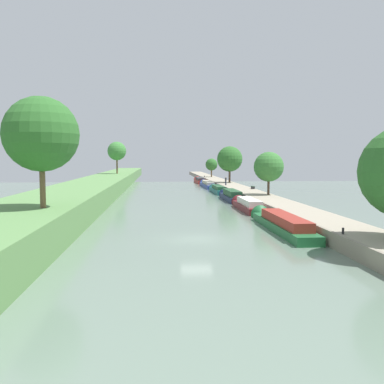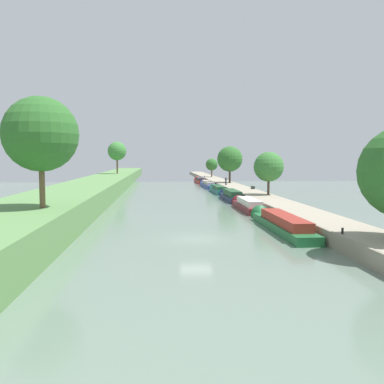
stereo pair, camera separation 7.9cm
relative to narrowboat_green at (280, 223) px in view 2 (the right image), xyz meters
The scene contains 19 objects.
ground_plane 8.73m from the narrowboat_green, 154.62° to the right, with size 160.00×160.00×0.00m, color slate.
left_grassy_bank 21.92m from the narrowboat_green, behind, with size 8.55×260.00×2.58m.
right_towpath 5.25m from the narrowboat_green, 45.38° to the right, with size 4.22×260.00×1.12m.
stone_quay 4.01m from the narrowboat_green, 68.76° to the right, with size 0.25×260.00×1.17m.
narrowboat_green is the anchor object (origin of this frame).
narrowboat_maroon 14.25m from the narrowboat_green, 89.71° to the left, with size 1.99×11.36×2.06m.
narrowboat_navy 26.20m from the narrowboat_green, 89.68° to the left, with size 1.95×11.86×2.18m.
narrowboat_teal 40.02m from the narrowboat_green, 89.85° to the left, with size 1.82×12.25×1.85m.
narrowboat_blue 55.37m from the narrowboat_green, 89.98° to the left, with size 1.88×16.33×1.91m.
narrowboat_red 71.76m from the narrowboat_green, 90.04° to the left, with size 2.08×14.02×2.00m.
tree_rightbank_midnear 23.42m from the narrowboat_green, 77.55° to the left, with size 4.28×4.28×6.17m.
tree_rightbank_midfar 53.12m from the narrowboat_green, 85.08° to the left, with size 5.47×5.47×7.82m.
tree_rightbank_far 79.88m from the narrowboat_green, 87.07° to the left, with size 3.37×3.37×5.16m.
tree_leftbank_downstream 70.40m from the narrowboat_green, 107.37° to the left, with size 4.54×4.54×7.81m.
tree_leftbank_upstream 21.37m from the narrowboat_green, 169.48° to the right, with size 5.68×5.68×8.44m.
person_walking 43.91m from the narrowboat_green, 87.03° to the left, with size 0.34×0.34×1.66m.
mooring_bollard_near 8.76m from the narrowboat_green, 77.59° to the right, with size 0.16×0.16×0.45m.
mooring_bollard_far 77.73m from the narrowboat_green, 88.62° to the left, with size 0.16×0.16×0.45m.
park_bench 34.31m from the narrowboat_green, 81.04° to the left, with size 0.44×1.50×0.47m.
Camera 2 is at (-2.93, -32.22, 6.38)m, focal length 38.79 mm.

